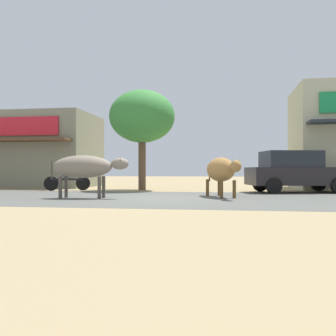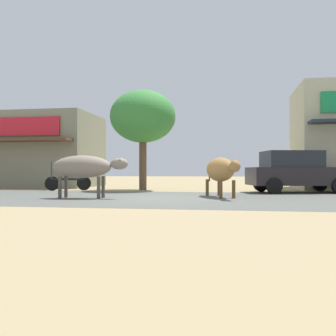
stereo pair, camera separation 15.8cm
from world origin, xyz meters
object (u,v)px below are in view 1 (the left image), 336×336
Objects in this scene: roadside_tree at (142,117)px; cow_far_dark at (221,170)px; parked_hatchback_car at (295,171)px; cow_near_brown at (84,167)px; parked_motorcycle at (68,180)px.

cow_far_dark is (3.53, -3.89, -2.35)m from roadside_tree.
parked_hatchback_car is at bearing -7.42° from roadside_tree.
cow_near_brown is at bearing -164.49° from cow_far_dark.
cow_near_brown is at bearing -98.11° from roadside_tree.
parked_hatchback_car is 1.64× the size of cow_near_brown.
cow_far_dark is at bearing -47.74° from roadside_tree.
roadside_tree reaches higher than parked_hatchback_car.
parked_hatchback_car is 9.53m from parked_motorcycle.
parked_motorcycle is 0.73× the size of cow_far_dark.
cow_far_dark is (4.25, 1.18, -0.08)m from cow_near_brown.
cow_near_brown reaches higher than cow_far_dark.
cow_near_brown is 1.01× the size of cow_far_dark.
parked_motorcycle is at bearing -165.26° from roadside_tree.
roadside_tree is 6.90m from parked_hatchback_car.
cow_near_brown is (-7.13, -4.23, 0.14)m from parked_hatchback_car.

